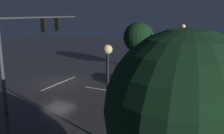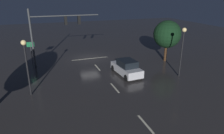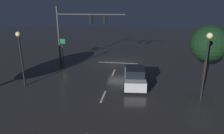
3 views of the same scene
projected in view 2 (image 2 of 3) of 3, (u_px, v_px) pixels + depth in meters
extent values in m
plane|color=#2D2B2B|center=(90.00, 58.00, 28.03)|extent=(80.00, 80.00, 0.00)
cylinder|color=#383A3D|center=(32.00, 39.00, 23.44)|extent=(0.22, 0.22, 6.83)
cylinder|color=#383A3D|center=(65.00, 16.00, 23.85)|extent=(7.96, 0.14, 0.14)
cube|color=black|center=(66.00, 21.00, 24.04)|extent=(0.32, 0.36, 1.00)
sphere|color=black|center=(65.00, 18.00, 24.10)|extent=(0.20, 0.20, 0.20)
sphere|color=yellow|center=(65.00, 20.00, 24.21)|extent=(0.20, 0.20, 0.20)
sphere|color=black|center=(66.00, 23.00, 24.32)|extent=(0.20, 0.20, 0.20)
cube|color=black|center=(79.00, 20.00, 24.55)|extent=(0.32, 0.36, 1.00)
sphere|color=black|center=(79.00, 17.00, 24.61)|extent=(0.20, 0.20, 0.20)
sphere|color=yellow|center=(79.00, 20.00, 24.71)|extent=(0.20, 0.20, 0.20)
sphere|color=black|center=(79.00, 23.00, 24.82)|extent=(0.20, 0.20, 0.20)
cube|color=beige|center=(97.00, 67.00, 24.49)|extent=(0.16, 2.20, 0.01)
cube|color=beige|center=(115.00, 88.00, 19.17)|extent=(0.16, 2.20, 0.01)
cube|color=beige|center=(146.00, 124.00, 13.85)|extent=(0.16, 2.20, 0.01)
cube|color=beige|center=(90.00, 59.00, 27.87)|extent=(5.00, 0.16, 0.01)
cube|color=#B7B7BC|center=(126.00, 69.00, 22.16)|extent=(2.14, 4.43, 0.80)
cube|color=black|center=(127.00, 63.00, 21.73)|extent=(1.76, 2.22, 0.68)
cylinder|color=black|center=(113.00, 68.00, 23.30)|extent=(0.27, 0.70, 0.68)
cylinder|color=black|center=(126.00, 66.00, 23.95)|extent=(0.27, 0.70, 0.68)
cylinder|color=black|center=(126.00, 78.00, 20.55)|extent=(0.27, 0.70, 0.68)
cylinder|color=black|center=(141.00, 75.00, 21.20)|extent=(0.27, 0.70, 0.68)
sphere|color=#F9EFC6|center=(113.00, 64.00, 23.71)|extent=(0.20, 0.20, 0.20)
sphere|color=#F9EFC6|center=(123.00, 62.00, 24.21)|extent=(0.20, 0.20, 0.20)
cylinder|color=black|center=(181.00, 55.00, 21.11)|extent=(0.14, 0.14, 4.79)
sphere|color=#F9D88C|center=(184.00, 30.00, 20.24)|extent=(0.44, 0.44, 0.44)
cylinder|color=black|center=(28.00, 71.00, 17.12)|extent=(0.14, 0.14, 4.48)
sphere|color=#F9D88C|center=(24.00, 43.00, 16.31)|extent=(0.44, 0.44, 0.44)
cylinder|color=#383A3D|center=(31.00, 53.00, 25.52)|extent=(0.09, 0.09, 2.80)
cube|color=#0F6033|center=(30.00, 44.00, 25.17)|extent=(0.90, 0.17, 0.60)
cylinder|color=#382314|center=(165.00, 53.00, 26.62)|extent=(0.36, 0.36, 2.22)
sphere|color=black|center=(167.00, 34.00, 25.81)|extent=(3.48, 3.48, 3.48)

